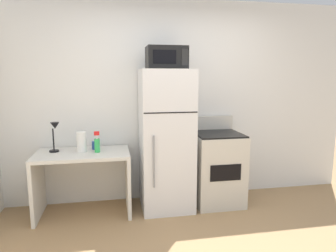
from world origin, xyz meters
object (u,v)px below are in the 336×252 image
at_px(paper_towel_roll, 82,142).
at_px(coffee_mug, 95,145).
at_px(microwave, 166,58).
at_px(refrigerator, 166,140).
at_px(oven_range, 217,168).
at_px(desk, 83,171).
at_px(desk_lamp, 55,132).
at_px(spray_bottle, 97,144).

relative_size(paper_towel_roll, coffee_mug, 2.53).
relative_size(paper_towel_roll, microwave, 0.52).
relative_size(refrigerator, oven_range, 1.55).
distance_m(coffee_mug, refrigerator, 0.87).
xyz_separation_m(desk, refrigerator, (0.99, -0.00, 0.34)).
xyz_separation_m(paper_towel_roll, coffee_mug, (0.15, 0.11, -0.07)).
height_order(desk, microwave, microwave).
xyz_separation_m(refrigerator, oven_range, (0.67, 0.01, -0.39)).
bearing_deg(refrigerator, oven_range, 1.03).
height_order(refrigerator, microwave, microwave).
bearing_deg(oven_range, microwave, -177.16).
relative_size(desk, refrigerator, 0.63).
bearing_deg(coffee_mug, paper_towel_roll, -144.37).
bearing_deg(oven_range, refrigerator, -178.97).
bearing_deg(paper_towel_roll, microwave, -2.73).
xyz_separation_m(desk, coffee_mug, (0.14, 0.13, 0.28)).
bearing_deg(oven_range, desk, -179.59).
relative_size(desk_lamp, paper_towel_roll, 1.47).
bearing_deg(oven_range, paper_towel_roll, 179.50).
bearing_deg(microwave, refrigerator, 90.32).
height_order(coffee_mug, oven_range, oven_range).
bearing_deg(paper_towel_roll, desk_lamp, 170.94).
xyz_separation_m(paper_towel_roll, spray_bottle, (0.18, -0.05, -0.02)).
xyz_separation_m(desk, microwave, (0.99, -0.02, 1.32)).
height_order(paper_towel_roll, coffee_mug, paper_towel_roll).
distance_m(coffee_mug, spray_bottle, 0.17).
height_order(desk_lamp, refrigerator, refrigerator).
bearing_deg(desk_lamp, spray_bottle, -11.78).
xyz_separation_m(desk_lamp, paper_towel_roll, (0.30, -0.05, -0.12)).
bearing_deg(spray_bottle, oven_range, 1.45).
relative_size(desk, oven_range, 0.98).
bearing_deg(desk_lamp, desk, -13.58).
height_order(desk, refrigerator, refrigerator).
relative_size(desk_lamp, microwave, 0.77).
relative_size(paper_towel_roll, oven_range, 0.22).
xyz_separation_m(desk, oven_range, (1.66, 0.01, -0.05)).
bearing_deg(microwave, paper_towel_roll, 177.27).
bearing_deg(coffee_mug, refrigerator, -8.86).
bearing_deg(desk_lamp, oven_range, -1.82).
distance_m(desk, coffee_mug, 0.34).
bearing_deg(oven_range, coffee_mug, 175.45).
bearing_deg(paper_towel_roll, oven_range, -0.50).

